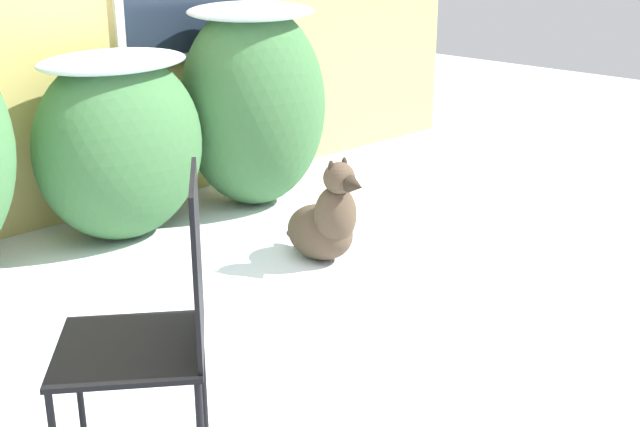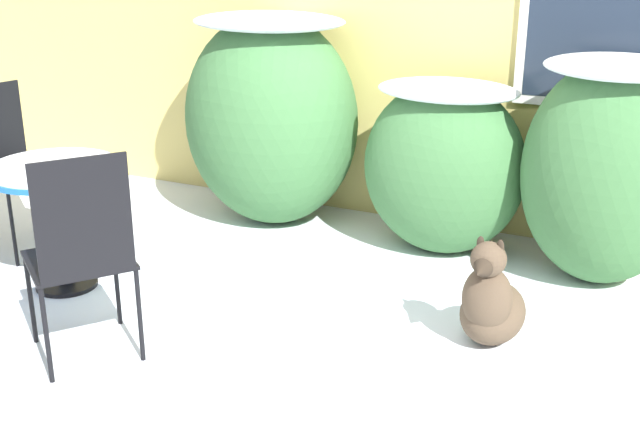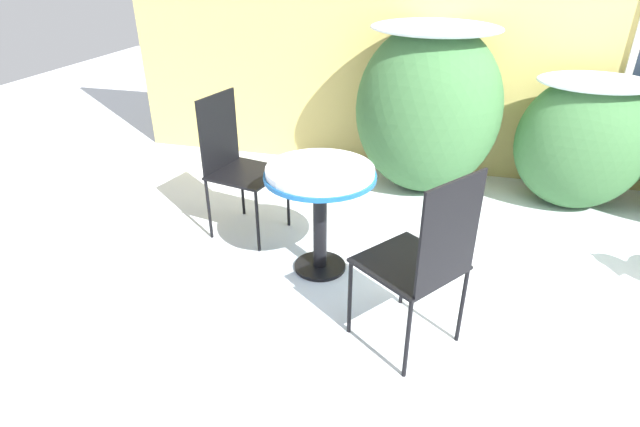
{
  "view_description": "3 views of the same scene",
  "coord_description": "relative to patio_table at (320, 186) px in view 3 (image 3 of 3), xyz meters",
  "views": [
    {
      "loc": [
        -2.0,
        -2.48,
        1.78
      ],
      "look_at": [
        0.99,
        0.6,
        0.27
      ],
      "focal_mm": 45.0,
      "sensor_mm": 36.0,
      "label": 1
    },
    {
      "loc": [
        1.78,
        -3.14,
        2.03
      ],
      "look_at": [
        0.0,
        0.6,
        0.55
      ],
      "focal_mm": 45.0,
      "sensor_mm": 36.0,
      "label": 2
    },
    {
      "loc": [
        -0.72,
        -2.68,
        1.99
      ],
      "look_at": [
        -1.48,
        0.17,
        0.43
      ],
      "focal_mm": 28.0,
      "sensor_mm": 36.0,
      "label": 3
    }
  ],
  "objects": [
    {
      "name": "ground_plane",
      "position": [
        1.48,
        -0.17,
        -0.63
      ],
      "size": [
        16.0,
        16.0,
        0.0
      ],
      "primitive_type": "plane",
      "color": "silver"
    },
    {
      "name": "house_wall",
      "position": [
        1.55,
        2.03,
        0.92
      ],
      "size": [
        8.0,
        0.1,
        3.1
      ],
      "color": "tan",
      "rests_on": "ground_plane"
    },
    {
      "name": "shrub_left",
      "position": [
        0.57,
        1.54,
        0.15
      ],
      "size": [
        1.26,
        1.05,
        1.49
      ],
      "color": "#386638",
      "rests_on": "ground_plane"
    },
    {
      "name": "shrub_middle",
      "position": [
        1.85,
        1.51,
        -0.03
      ],
      "size": [
        1.06,
        0.78,
        1.14
      ],
      "color": "#386638",
      "rests_on": "ground_plane"
    },
    {
      "name": "patio_table",
      "position": [
        0.0,
        0.0,
        0.0
      ],
      "size": [
        0.73,
        0.73,
        0.77
      ],
      "color": "black",
      "rests_on": "ground_plane"
    },
    {
      "name": "patio_chair_near_table",
      "position": [
        -0.76,
        0.38,
        -0.04
      ],
      "size": [
        0.57,
        0.57,
        1.08
      ],
      "rotation": [
        0.0,
        0.0,
        1.36
      ],
      "color": "black",
      "rests_on": "ground_plane"
    },
    {
      "name": "patio_chair_far_side",
      "position": [
        0.72,
        -0.62,
        -0.04
      ],
      "size": [
        0.67,
        0.67,
        1.08
      ],
      "rotation": [
        0.0,
        0.0,
        4.07
      ],
      "color": "black",
      "rests_on": "ground_plane"
    }
  ]
}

